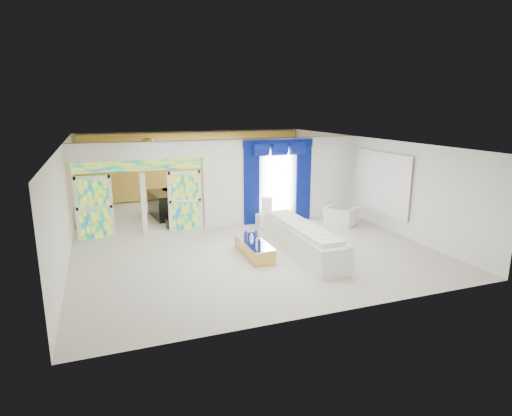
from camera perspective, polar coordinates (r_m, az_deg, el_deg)
name	(u,v)px	position (r m, az deg, el deg)	size (l,w,h in m)	color
floor	(235,233)	(14.09, -2.84, -3.38)	(12.00, 12.00, 0.00)	#B7AF9E
dividing_wall	(283,180)	(15.40, 3.64, 3.80)	(5.70, 0.18, 3.00)	white
dividing_header	(138,150)	(13.99, -15.54, 7.43)	(4.30, 0.18, 0.55)	white
stained_panel_left	(94,207)	(14.22, -20.81, 0.06)	(0.95, 0.04, 2.00)	#994C3F
stained_panel_right	(185,201)	(14.45, -9.48, 0.98)	(0.95, 0.04, 2.00)	#994C3F
stained_transom	(139,166)	(14.05, -15.41, 5.50)	(4.00, 0.05, 0.35)	#994C3F
window_pane	(278,182)	(15.22, 2.93, 3.51)	(1.00, 0.02, 2.30)	white
blue_drape_left	(252,185)	(14.84, -0.59, 3.07)	(0.55, 0.10, 2.80)	#040C4C
blue_drape_right	(303,182)	(15.62, 6.35, 3.51)	(0.55, 0.10, 2.80)	#040C4C
blue_pelmet	(279,143)	(15.01, 3.04, 8.64)	(2.60, 0.12, 0.25)	#040C4C
wall_mirror	(382,183)	(15.08, 16.53, 3.26)	(0.04, 2.70, 1.90)	white
gold_curtains	(195,165)	(19.37, -8.16, 5.70)	(9.70, 0.12, 2.90)	gold
white_sofa	(303,241)	(12.13, 6.28, -4.42)	(0.84, 3.91, 0.74)	silver
coffee_table	(254,249)	(11.94, -0.22, -5.52)	(0.59, 1.78, 0.40)	gold
console_table	(275,219)	(14.96, 2.54, -1.49)	(1.31, 0.42, 0.44)	silver
table_lamp	(267,206)	(14.73, 1.48, 0.31)	(0.36, 0.36, 0.58)	white
armchair	(340,216)	(15.17, 11.23, -1.08)	(1.03, 0.90, 0.67)	silver
grand_piano	(171,204)	(16.47, -11.25, 0.53)	(1.40, 1.83, 0.93)	black
piano_bench	(179,223)	(15.01, -10.21, -1.94)	(0.87, 0.34, 0.29)	black
tv_console	(93,213)	(15.94, -20.94, -0.67)	(0.59, 0.54, 0.86)	tan
chandelier	(147,146)	(16.43, -14.34, 8.07)	(0.60, 0.60, 0.60)	gold
decanters	(255,239)	(11.80, -0.15, -4.23)	(0.23, 1.12, 0.29)	white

